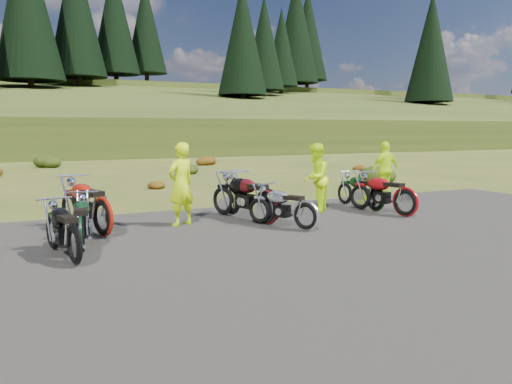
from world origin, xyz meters
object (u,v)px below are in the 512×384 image
motorcycle_7 (375,212)px  person_middle (181,185)px  motorcycle_3 (306,232)px  motorcycle_0 (76,267)px

motorcycle_7 → person_middle: (-5.23, 0.37, 0.94)m
motorcycle_3 → motorcycle_0: bearing=72.1°
motorcycle_3 → person_middle: person_middle is taller
motorcycle_7 → motorcycle_0: bearing=103.1°
motorcycle_3 → person_middle: size_ratio=0.99×
motorcycle_3 → person_middle: 2.99m
motorcycle_3 → person_middle: bearing=25.5°
motorcycle_0 → motorcycle_7: 8.06m
motorcycle_7 → person_middle: bearing=83.9°
motorcycle_0 → motorcycle_7: size_ratio=0.98×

